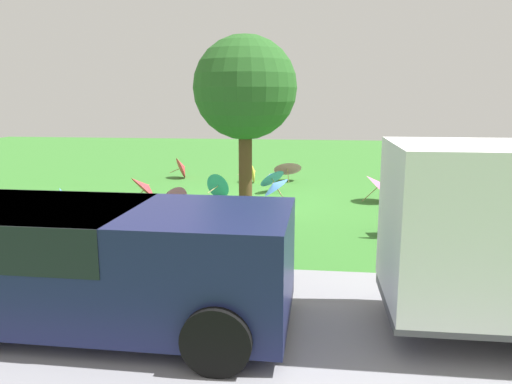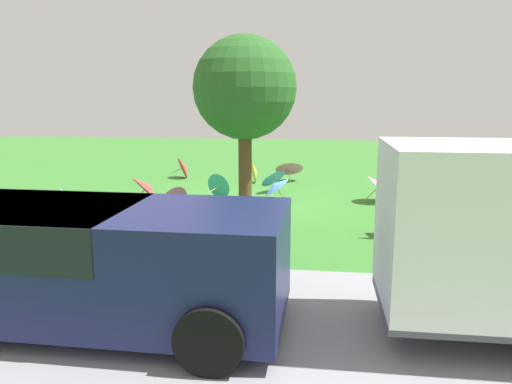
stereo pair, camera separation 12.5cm
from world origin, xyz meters
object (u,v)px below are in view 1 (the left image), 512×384
at_px(van_dark, 94,255).
at_px(parasol_pink_1, 443,199).
at_px(shade_tree, 245,89).
at_px(parasol_teal_0, 219,185).
at_px(parasol_pink_0, 287,167).
at_px(parasol_blue_3, 271,177).
at_px(parasol_yellow_1, 253,171).
at_px(parasol_red_0, 146,187).
at_px(parasol_pink_2, 380,185).
at_px(parasol_red_1, 183,167).
at_px(parasol_pink_3, 170,203).
at_px(parasol_blue_0, 67,200).
at_px(park_bench, 421,214).
at_px(parasol_blue_1, 274,185).

xyz_separation_m(van_dark, parasol_pink_1, (-5.83, -6.38, -0.46)).
bearing_deg(shade_tree, parasol_teal_0, -66.72).
bearing_deg(parasol_pink_0, parasol_blue_3, 79.05).
bearing_deg(parasol_yellow_1, van_dark, 86.23).
relative_size(van_dark, parasol_red_0, 3.88).
xyz_separation_m(parasol_pink_2, parasol_teal_0, (4.48, 0.05, -0.09)).
bearing_deg(parasol_red_1, parasol_red_0, 92.26).
xyz_separation_m(parasol_pink_1, parasol_pink_2, (1.30, -1.57, 0.02)).
height_order(parasol_teal_0, parasol_pink_3, parasol_pink_3).
bearing_deg(shade_tree, parasol_pink_1, -166.54).
distance_m(parasol_blue_0, parasol_red_1, 5.79).
distance_m(van_dark, parasol_pink_3, 5.17).
xyz_separation_m(shade_tree, parasol_red_0, (2.93, -1.64, -2.57)).
xyz_separation_m(parasol_red_0, parasol_pink_1, (-7.58, 0.53, -0.01)).
distance_m(parasol_red_1, parasol_blue_3, 4.03).
relative_size(parasol_pink_0, parasol_pink_3, 1.07).
bearing_deg(parasol_pink_2, parasol_teal_0, 0.64).
xyz_separation_m(park_bench, parasol_red_0, (6.71, -2.29, -0.01)).
xyz_separation_m(parasol_yellow_1, parasol_pink_3, (1.26, 5.46, 0.08)).
bearing_deg(parasol_pink_1, parasol_yellow_1, -39.36).
bearing_deg(parasol_pink_1, parasol_pink_3, 11.14).
bearing_deg(parasol_pink_2, shade_tree, 38.66).
distance_m(parasol_blue_0, parasol_blue_3, 5.84).
height_order(park_bench, parasol_red_1, park_bench).
xyz_separation_m(parasol_pink_2, parasol_pink_3, (5.09, 2.83, -0.01)).
xyz_separation_m(parasol_red_0, parasol_blue_3, (-3.18, -2.06, 0.02)).
bearing_deg(parasol_blue_1, parasol_red_1, -44.49).
relative_size(parasol_red_0, parasol_pink_3, 1.16).
bearing_deg(parasol_pink_1, parasol_blue_0, 4.87).
height_order(shade_tree, parasol_pink_3, shade_tree).
xyz_separation_m(parasol_pink_1, parasol_blue_3, (4.40, -2.60, 0.03)).
bearing_deg(van_dark, parasol_blue_3, -99.05).
relative_size(van_dark, parasol_teal_0, 5.72).
distance_m(parasol_red_0, parasol_yellow_1, 4.42).
distance_m(park_bench, parasol_blue_1, 4.52).
relative_size(parasol_blue_1, parasol_red_1, 0.96).
bearing_deg(parasol_blue_3, parasol_red_0, 32.97).
bearing_deg(parasol_teal_0, shade_tree, 113.28).
distance_m(park_bench, shade_tree, 4.61).
distance_m(parasol_blue_0, parasol_pink_3, 2.82).
bearing_deg(parasol_blue_3, parasol_pink_3, 62.67).
bearing_deg(parasol_pink_2, parasol_blue_3, -18.34).
relative_size(shade_tree, parasol_red_1, 4.85).
height_order(park_bench, parasol_blue_1, park_bench).
xyz_separation_m(van_dark, parasol_blue_0, (3.34, -5.59, -0.57)).
distance_m(parasol_pink_1, parasol_pink_3, 6.51).
bearing_deg(shade_tree, parasol_blue_1, -100.80).
xyz_separation_m(parasol_pink_2, parasol_yellow_1, (3.83, -2.64, -0.09)).
bearing_deg(parasol_blue_1, parasol_blue_3, -80.31).
distance_m(park_bench, parasol_teal_0, 5.90).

